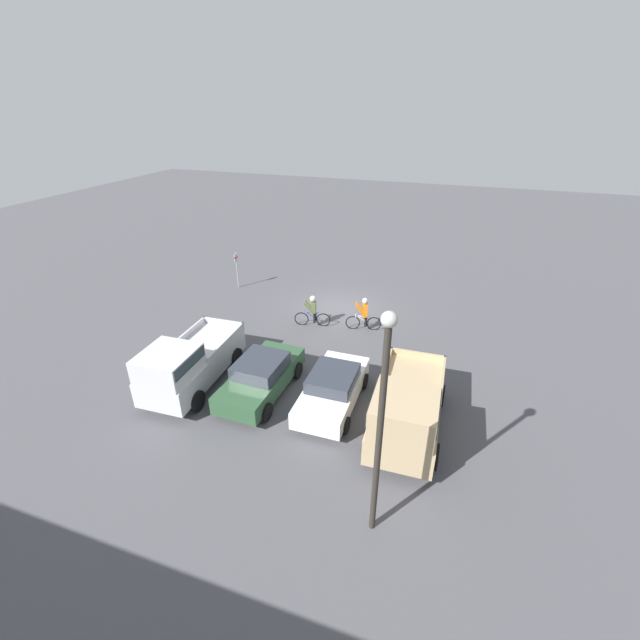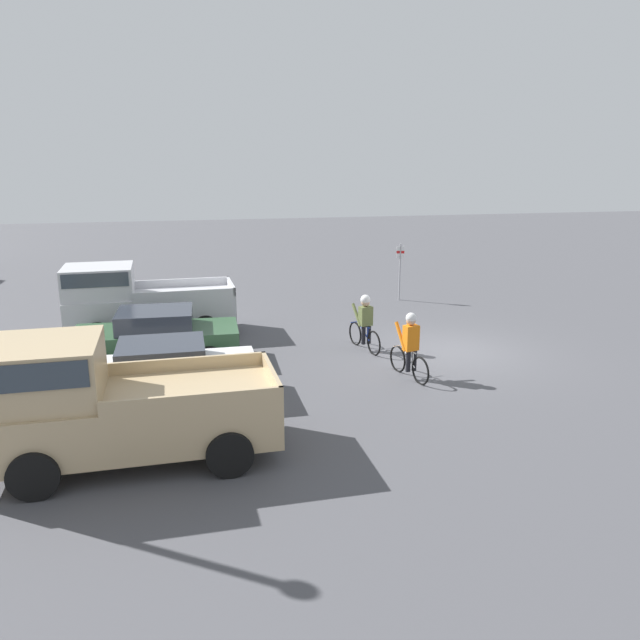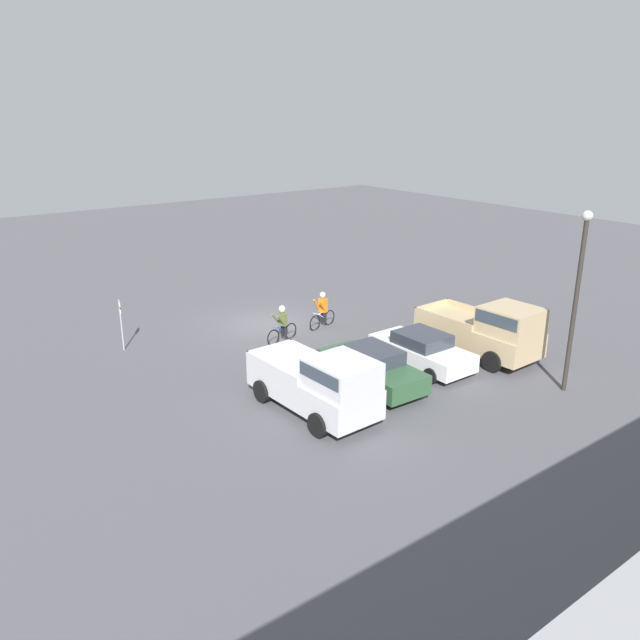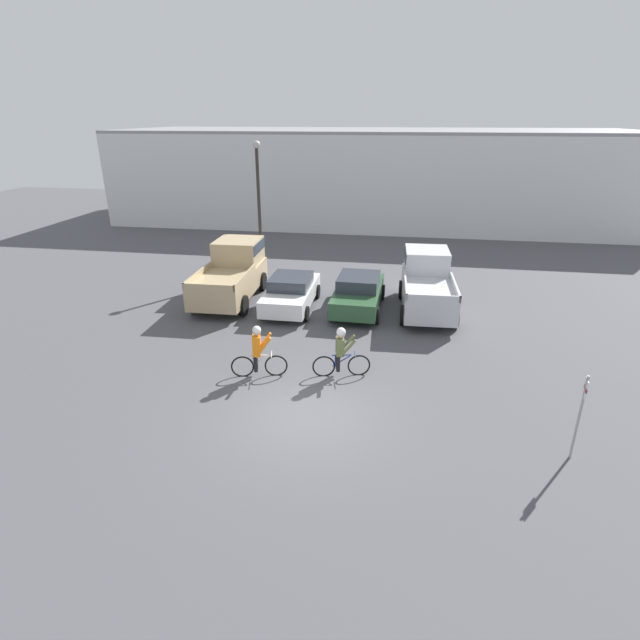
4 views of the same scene
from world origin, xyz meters
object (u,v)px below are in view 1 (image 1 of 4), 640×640
Objects in this scene: pickup_truck_0 at (407,408)px; sedan_0 at (333,388)px; fire_lane_sign at (237,266)px; pickup_truck_1 at (187,363)px; lamppost at (381,416)px; cyclist_0 at (313,310)px; cyclist_1 at (364,313)px; sedan_1 at (261,376)px.

sedan_0 is (2.81, -0.91, -0.51)m from pickup_truck_0.
fire_lane_sign is at bearing -39.82° from pickup_truck_0.
lamppost is at bearing 155.45° from pickup_truck_1.
fire_lane_sign is at bearing -44.97° from sedan_0.
sedan_0 is 0.66× the size of lamppost.
cyclist_1 is (-2.51, -0.44, 0.01)m from cyclist_0.
sedan_0 is 0.97× the size of sedan_1.
fire_lane_sign is (11.51, -9.60, 0.13)m from pickup_truck_0.
lamppost is (-11.25, 13.31, 2.47)m from fire_lane_sign.
cyclist_0 is at bearing -113.27° from pickup_truck_1.
pickup_truck_0 is at bearing 130.88° from cyclist_0.
cyclist_0 is at bearing 9.85° from cyclist_1.
pickup_truck_1 is 8.71m from cyclist_1.
fire_lane_sign is at bearing -27.84° from cyclist_0.
pickup_truck_0 is 8.58m from cyclist_0.
pickup_truck_0 is 7.59m from cyclist_1.
cyclist_0 is at bearing -62.28° from lamppost.
pickup_truck_1 is at bearing 9.17° from sedan_0.
cyclist_1 is at bearing -170.15° from cyclist_0.
sedan_0 is at bearing 92.77° from cyclist_1.
pickup_truck_1 is at bearing 52.55° from cyclist_1.
sedan_0 is at bearing -175.26° from sedan_1.
fire_lane_sign is (5.90, -3.11, 0.48)m from cyclist_0.
sedan_1 is 2.89m from pickup_truck_1.
pickup_truck_0 is at bearing 114.16° from cyclist_1.
pickup_truck_0 is 1.02× the size of pickup_truck_1.
fire_lane_sign is at bearing -17.67° from cyclist_1.
sedan_1 is at bearing 90.00° from cyclist_0.
pickup_truck_0 is 2.89× the size of cyclist_0.
pickup_truck_1 is 2.84× the size of cyclist_0.
pickup_truck_0 reaches higher than sedan_0.
cyclist_0 is (-2.78, -6.47, -0.29)m from pickup_truck_1.
fire_lane_sign is 17.60m from lamppost.
pickup_truck_1 reaches higher than sedan_0.
pickup_truck_1 is 2.30× the size of fire_lane_sign.
pickup_truck_1 is at bearing 66.73° from cyclist_0.
pickup_truck_1 is 10.08m from fire_lane_sign.
sedan_1 is at bearing -6.89° from pickup_truck_0.
lamppost reaches higher than fire_lane_sign.
fire_lane_sign is 0.34× the size of lamppost.
lamppost is at bearing 140.68° from sedan_1.
fire_lane_sign is (8.70, -8.69, 0.64)m from sedan_0.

